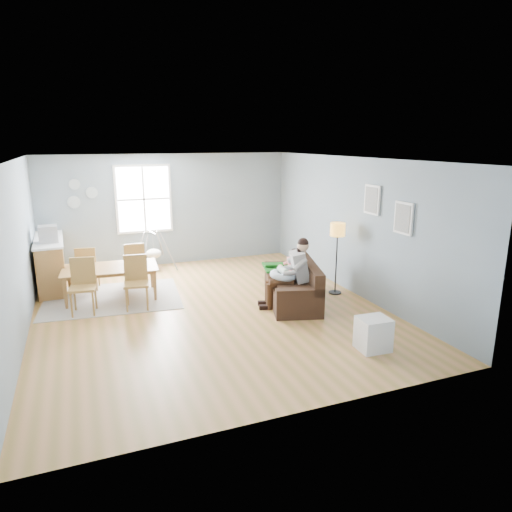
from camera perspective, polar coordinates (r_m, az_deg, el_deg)
name	(u,v)px	position (r m, az deg, el deg)	size (l,w,h in m)	color
room	(206,176)	(7.89, -6.28, 9.91)	(8.40, 9.40, 3.90)	#A67F3B
window	(144,199)	(11.24, -13.86, 6.93)	(1.32, 0.08, 1.62)	white
pictures	(387,209)	(8.34, 16.06, 5.73)	(0.05, 1.34, 0.74)	white
wall_plates	(80,194)	(11.13, -21.14, 7.25)	(0.67, 0.02, 0.66)	#8CA1A8
sofa	(295,287)	(8.78, 4.85, -3.90)	(1.36, 2.11, 0.79)	black
green_throw	(286,267)	(9.31, 3.75, -1.36)	(0.90, 0.72, 0.04)	#135618
beige_pillow	(301,258)	(9.17, 5.62, -0.26)	(0.13, 0.47, 0.47)	tan
father	(291,271)	(8.37, 4.40, -1.85)	(0.98, 0.60, 1.30)	#949497
nursing_pillow	(283,275)	(8.37, 3.38, -2.42)	(0.49, 0.49, 0.13)	silver
infant	(282,270)	(8.38, 3.32, -1.76)	(0.14, 0.36, 0.13)	silver
toddler	(290,265)	(8.83, 4.24, -1.12)	(0.54, 0.35, 0.80)	white
floor_lamp	(337,236)	(9.10, 10.15, 2.53)	(0.29, 0.29, 1.44)	black
storage_cube	(373,334)	(7.01, 14.39, -9.42)	(0.46, 0.42, 0.49)	white
rug	(113,298)	(9.41, -17.49, -5.02)	(2.55, 1.94, 0.01)	gray
dining_table	(111,283)	(9.32, -17.63, -3.24)	(1.78, 0.99, 0.63)	#975E31
chair_sw	(83,282)	(8.68, -20.82, -3.03)	(0.51, 0.51, 0.99)	olive
chair_se	(136,278)	(8.64, -14.75, -2.69)	(0.50, 0.50, 0.98)	olive
chair_nw	(87,266)	(9.90, -20.36, -1.17)	(0.49, 0.49, 0.92)	olive
chair_ne	(134,262)	(9.86, -14.95, -0.69)	(0.43, 0.43, 0.96)	olive
counter	(51,263)	(10.40, -24.24, -0.80)	(0.61, 1.89, 1.05)	#975E31
monitor	(48,234)	(9.91, -24.57, 2.53)	(0.36, 0.34, 0.33)	#A5A5A9
baby_swing	(153,253)	(11.12, -12.69, 0.39)	(1.00, 1.02, 0.90)	#A5A5A9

